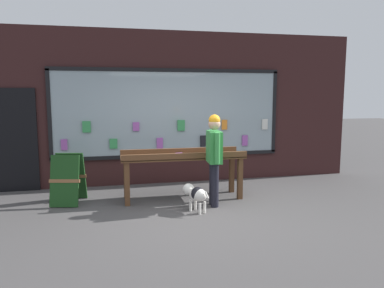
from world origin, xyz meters
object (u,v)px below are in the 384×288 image
small_dog (196,194)px  sandwich_board_sign (68,178)px  person_browsing (214,153)px  display_table_main (183,160)px

small_dog → sandwich_board_sign: 2.37m
person_browsing → small_dog: size_ratio=3.00×
display_table_main → sandwich_board_sign: bearing=175.4°
display_table_main → small_dog: size_ratio=4.27×
display_table_main → sandwich_board_sign: display_table_main is taller
person_browsing → display_table_main: bearing=43.0°
sandwich_board_sign → display_table_main: bearing=8.4°
small_dog → display_table_main: bearing=-25.3°
sandwich_board_sign → small_dog: bearing=-12.0°
display_table_main → small_dog: bearing=-86.4°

